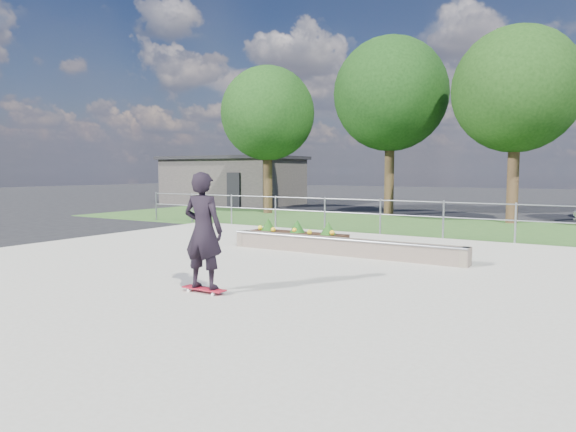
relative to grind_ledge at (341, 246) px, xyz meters
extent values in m
plane|color=black|center=(-0.71, -3.12, -0.26)|extent=(120.00, 120.00, 0.00)
cube|color=#2C5221|center=(-0.71, 7.88, -0.25)|extent=(30.00, 8.00, 0.02)
cube|color=#A5A293|center=(-0.71, -3.12, -0.23)|extent=(15.00, 15.00, 0.06)
cylinder|color=gray|center=(-10.71, 4.38, 0.34)|extent=(0.06, 0.06, 1.20)
cylinder|color=gray|center=(-8.71, 4.38, 0.34)|extent=(0.06, 0.06, 1.20)
cylinder|color=gray|center=(-6.71, 4.38, 0.34)|extent=(0.06, 0.06, 1.20)
cylinder|color=gray|center=(-4.71, 4.38, 0.34)|extent=(0.06, 0.06, 1.20)
cylinder|color=gray|center=(-2.71, 4.38, 0.34)|extent=(0.06, 0.06, 1.20)
cylinder|color=gray|center=(-0.71, 4.38, 0.34)|extent=(0.06, 0.06, 1.20)
cylinder|color=gray|center=(1.29, 4.38, 0.34)|extent=(0.06, 0.06, 1.20)
cylinder|color=#9B9DA3|center=(3.29, 4.38, 0.34)|extent=(0.06, 0.06, 1.20)
cylinder|color=gray|center=(-0.71, 4.38, 0.89)|extent=(20.00, 0.04, 0.04)
cylinder|color=#9B9DA3|center=(-0.71, 4.38, 0.44)|extent=(20.00, 0.04, 0.04)
cube|color=#332F2D|center=(-14.71, 14.88, 1.14)|extent=(8.00, 5.00, 2.80)
cube|color=black|center=(-14.71, 14.88, 2.64)|extent=(8.40, 5.40, 0.20)
cube|color=black|center=(-12.71, 12.33, 0.74)|extent=(0.90, 0.10, 2.00)
cylinder|color=#302113|center=(-8.71, 9.88, 1.20)|extent=(0.44, 0.44, 2.93)
sphere|color=black|center=(-8.71, 9.88, 4.61)|extent=(4.55, 4.55, 4.55)
cylinder|color=#312213|center=(-3.21, 11.88, 1.42)|extent=(0.44, 0.44, 3.38)
sphere|color=black|center=(-3.21, 11.88, 5.36)|extent=(5.25, 5.25, 5.25)
cylinder|color=#382416|center=(2.29, 10.88, 1.31)|extent=(0.44, 0.44, 3.15)
sphere|color=black|center=(2.29, 10.88, 4.99)|extent=(4.90, 4.90, 4.90)
cube|color=brown|center=(0.00, 0.00, 0.00)|extent=(6.00, 0.40, 0.40)
cylinder|color=gray|center=(0.00, -0.20, 0.20)|extent=(6.00, 0.06, 0.06)
cube|color=brown|center=(-2.90, 0.00, 0.00)|extent=(0.15, 0.42, 0.40)
cube|color=#635949|center=(2.90, 0.00, 0.00)|extent=(0.15, 0.42, 0.40)
cube|color=black|center=(-2.16, 1.33, -0.08)|extent=(3.00, 1.20, 0.25)
sphere|color=yellow|center=(-3.36, 1.43, 0.13)|extent=(0.14, 0.14, 0.14)
sphere|color=yellow|center=(-2.76, 1.23, 0.13)|extent=(0.14, 0.14, 0.14)
sphere|color=gold|center=(-2.16, 1.43, 0.13)|extent=(0.14, 0.14, 0.14)
sphere|color=gold|center=(-1.56, 1.23, 0.13)|extent=(0.14, 0.14, 0.14)
sphere|color=yellow|center=(-0.96, 1.43, 0.13)|extent=(0.14, 0.14, 0.14)
cone|color=#174012|center=(-3.16, 1.58, 0.23)|extent=(0.44, 0.44, 0.36)
cone|color=#134012|center=(-2.16, 1.58, 0.23)|extent=(0.44, 0.44, 0.36)
cone|color=#184213|center=(-1.16, 1.58, 0.23)|extent=(0.44, 0.44, 0.36)
cylinder|color=white|center=(-0.51, -4.81, -0.18)|extent=(0.05, 0.03, 0.05)
cylinder|color=white|center=(-0.51, -4.63, -0.18)|extent=(0.05, 0.03, 0.05)
cylinder|color=white|center=(0.01, -4.81, -0.18)|extent=(0.05, 0.03, 0.05)
cylinder|color=silver|center=(0.01, -4.63, -0.18)|extent=(0.05, 0.03, 0.05)
cylinder|color=#A0A0A5|center=(-0.51, -4.72, -0.15)|extent=(0.02, 0.18, 0.02)
cylinder|color=#98989D|center=(0.01, -4.72, -0.15)|extent=(0.02, 0.18, 0.02)
cube|color=maroon|center=(-0.25, -4.72, -0.13)|extent=(0.80, 0.21, 0.02)
imported|color=black|center=(-0.25, -4.72, 0.84)|extent=(0.75, 0.54, 1.92)
camera|label=1|loc=(5.30, -11.12, 1.81)|focal=32.00mm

